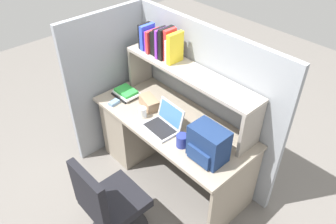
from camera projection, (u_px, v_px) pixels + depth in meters
ground_plane at (171, 173)px, 3.48m from camera, size 8.00×8.00×0.00m
desk at (147, 127)px, 3.45m from camera, size 1.60×0.70×0.73m
cubicle_partition_rear at (200, 100)px, 3.20m from camera, size 1.84×0.05×1.55m
cubicle_partition_left at (114, 81)px, 3.47m from camera, size 0.05×1.06×1.55m
overhead_hutch at (189, 80)px, 2.92m from camera, size 1.44×0.28×0.45m
reference_books_on_shelf at (161, 42)px, 3.00m from camera, size 0.45×0.18×0.29m
laptop at (164, 123)px, 2.91m from camera, size 0.32×0.27×0.22m
backpack at (208, 144)px, 2.56m from camera, size 0.30×0.22×0.29m
computer_mouse at (114, 103)px, 3.22m from camera, size 0.07×0.11×0.03m
paper_cup at (143, 112)px, 3.04m from camera, size 0.08×0.08×0.10m
tissue_box at (149, 102)px, 3.16m from camera, size 0.24×0.17×0.10m
snack_canister at (182, 141)px, 2.72m from camera, size 0.10×0.10×0.11m
desk_book_stack at (126, 93)px, 3.32m from camera, size 0.25×0.20×0.06m
office_chair at (110, 210)px, 2.65m from camera, size 0.52×0.52×0.93m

